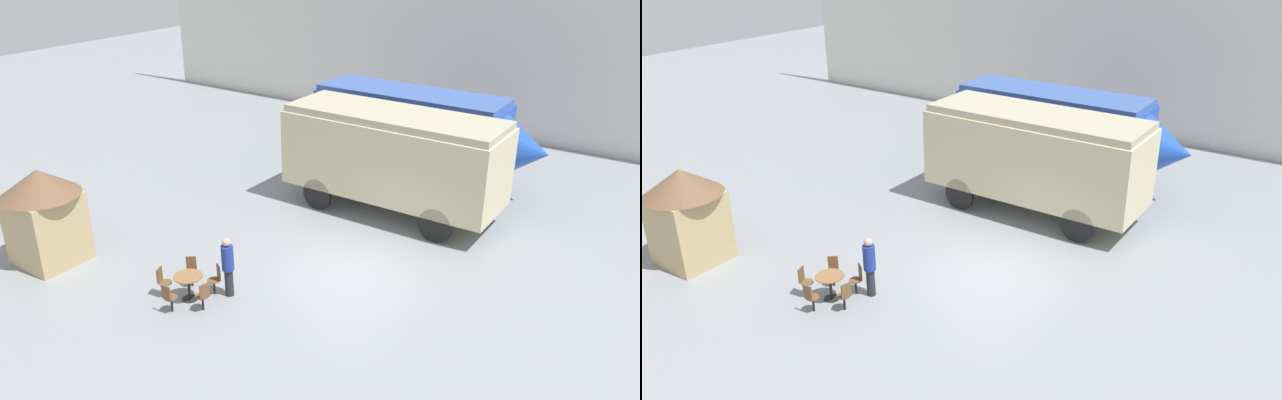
{
  "view_description": "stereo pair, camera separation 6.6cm",
  "coord_description": "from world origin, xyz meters",
  "views": [
    {
      "loc": [
        8.24,
        -13.77,
        9.51
      ],
      "look_at": [
        -1.7,
        1.0,
        1.6
      ],
      "focal_mm": 35.0,
      "sensor_mm": 36.0,
      "label": 1
    },
    {
      "loc": [
        8.29,
        -13.74,
        9.51
      ],
      "look_at": [
        -1.7,
        1.0,
        1.6
      ],
      "focal_mm": 35.0,
      "sensor_mm": 36.0,
      "label": 2
    }
  ],
  "objects": [
    {
      "name": "ground_plane",
      "position": [
        0.0,
        0.0,
        0.0
      ],
      "size": [
        80.0,
        80.0,
        0.0
      ],
      "primitive_type": "plane",
      "color": "gray"
    },
    {
      "name": "backdrop_wall",
      "position": [
        0.0,
        15.23,
        4.5
      ],
      "size": [
        44.0,
        0.15,
        9.0
      ],
      "color": "silver",
      "rests_on": "ground_plane"
    },
    {
      "name": "streamlined_locomotive",
      "position": [
        -1.48,
        8.15,
        2.04
      ],
      "size": [
        9.32,
        2.53,
        3.51
      ],
      "color": "blue",
      "rests_on": "ground_plane"
    },
    {
      "name": "passenger_coach_vintage",
      "position": [
        -1.07,
        4.62,
        2.18
      ],
      "size": [
        7.67,
        2.77,
        3.67
      ],
      "color": "beige",
      "rests_on": "ground_plane"
    },
    {
      "name": "cafe_table_near",
      "position": [
        -2.93,
        -3.63,
        0.56
      ],
      "size": [
        0.79,
        0.79,
        0.74
      ],
      "color": "black",
      "rests_on": "ground_plane"
    },
    {
      "name": "cafe_chair_0",
      "position": [
        -2.19,
        -3.83,
        0.51
      ],
      "size": [
        0.38,
        0.36,
        0.87
      ],
      "rotation": [
        0.0,
        0.0,
        9.16
      ],
      "color": "black",
      "rests_on": "ground_plane"
    },
    {
      "name": "cafe_chair_1",
      "position": [
        -2.51,
        -2.98,
        0.51
      ],
      "size": [
        0.4,
        0.4,
        0.87
      ],
      "rotation": [
        0.0,
        0.0,
        10.42
      ],
      "color": "black",
      "rests_on": "ground_plane"
    },
    {
      "name": "cafe_chair_2",
      "position": [
        -3.41,
        -3.03,
        0.51
      ],
      "size": [
        0.4,
        0.41,
        0.87
      ],
      "rotation": [
        0.0,
        0.0,
        11.68
      ],
      "color": "black",
      "rests_on": "ground_plane"
    },
    {
      "name": "cafe_chair_3",
      "position": [
        -3.65,
        -3.9,
        0.51
      ],
      "size": [
        0.39,
        0.38,
        0.87
      ],
      "rotation": [
        0.0,
        0.0,
        12.93
      ],
      "color": "black",
      "rests_on": "ground_plane"
    },
    {
      "name": "cafe_chair_4",
      "position": [
        -2.89,
        -4.4,
        0.51
      ],
      "size": [
        0.36,
        0.36,
        0.87
      ],
      "rotation": [
        0.0,
        0.0,
        14.19
      ],
      "color": "black",
      "rests_on": "ground_plane"
    },
    {
      "name": "visitor_person",
      "position": [
        -2.15,
        -2.85,
        0.97
      ],
      "size": [
        0.34,
        0.34,
        1.78
      ],
      "color": "#262633",
      "rests_on": "ground_plane"
    },
    {
      "name": "ticket_kiosk",
      "position": [
        -7.99,
        -4.41,
        1.67
      ],
      "size": [
        2.34,
        2.34,
        3.0
      ],
      "color": "tan",
      "rests_on": "ground_plane"
    }
  ]
}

